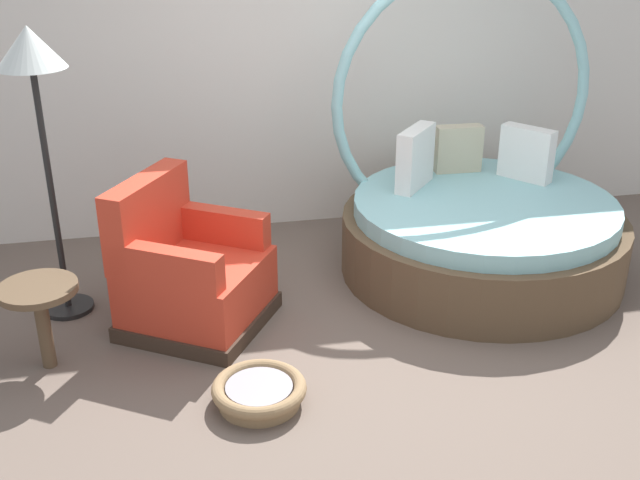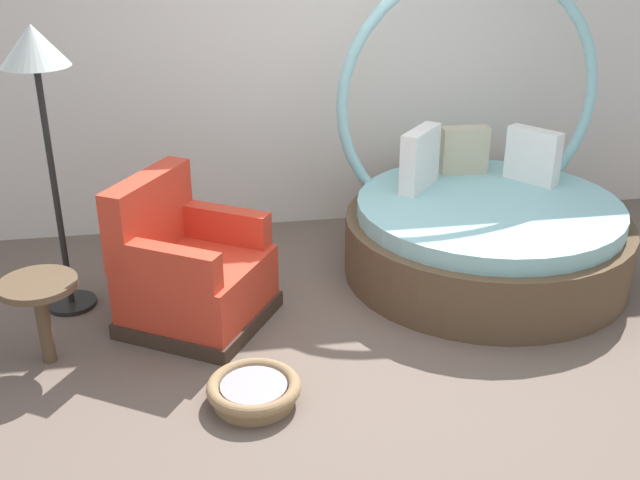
# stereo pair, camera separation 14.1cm
# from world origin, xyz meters

# --- Properties ---
(ground_plane) EXTENTS (8.00, 8.00, 0.02)m
(ground_plane) POSITION_xyz_m (0.00, 0.00, -0.01)
(ground_plane) COLOR #66564C
(back_wall) EXTENTS (8.00, 0.12, 2.68)m
(back_wall) POSITION_xyz_m (0.00, 2.07, 1.34)
(back_wall) COLOR silver
(back_wall) RESTS_ON ground_plane
(round_daybed) EXTENTS (1.98, 1.98, 2.09)m
(round_daybed) POSITION_xyz_m (1.06, 0.94, 0.38)
(round_daybed) COLOR brown
(round_daybed) RESTS_ON ground_plane
(red_armchair) EXTENTS (1.10, 1.10, 0.94)m
(red_armchair) POSITION_xyz_m (-1.00, 0.54, 0.33)
(red_armchair) COLOR #38281E
(red_armchair) RESTS_ON ground_plane
(pet_basket) EXTENTS (0.51, 0.51, 0.13)m
(pet_basket) POSITION_xyz_m (-0.69, -0.40, 0.07)
(pet_basket) COLOR #8E704C
(pet_basket) RESTS_ON ground_plane
(side_table) EXTENTS (0.44, 0.44, 0.52)m
(side_table) POSITION_xyz_m (-1.84, 0.20, 0.43)
(side_table) COLOR brown
(side_table) RESTS_ON ground_plane
(floor_lamp) EXTENTS (0.40, 0.40, 1.82)m
(floor_lamp) POSITION_xyz_m (-1.79, 0.86, 1.53)
(floor_lamp) COLOR black
(floor_lamp) RESTS_ON ground_plane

